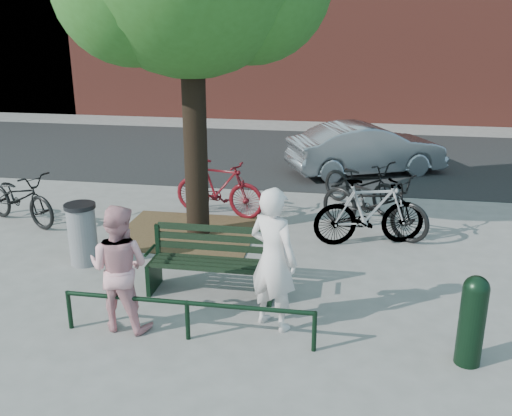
% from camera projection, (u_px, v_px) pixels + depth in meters
% --- Properties ---
extents(ground, '(90.00, 90.00, 0.00)m').
position_uv_depth(ground, '(212.00, 293.00, 7.95)').
color(ground, gray).
rests_on(ground, ground).
extents(dirt_pit, '(2.40, 2.00, 0.02)m').
position_uv_depth(dirt_pit, '(188.00, 232.00, 10.16)').
color(dirt_pit, brown).
rests_on(dirt_pit, ground).
extents(road, '(40.00, 7.00, 0.01)m').
position_uv_depth(road, '(286.00, 155.00, 15.88)').
color(road, black).
rests_on(road, ground).
extents(park_bench, '(1.74, 0.54, 0.97)m').
position_uv_depth(park_bench, '(213.00, 260.00, 7.87)').
color(park_bench, black).
rests_on(park_bench, ground).
extents(guard_railing, '(3.06, 0.06, 0.51)m').
position_uv_depth(guard_railing, '(187.00, 309.00, 6.70)').
color(guard_railing, black).
rests_on(guard_railing, ground).
extents(person_left, '(0.78, 0.69, 1.80)m').
position_uv_depth(person_left, '(273.00, 259.00, 6.84)').
color(person_left, silver).
rests_on(person_left, ground).
extents(person_right, '(0.83, 0.67, 1.59)m').
position_uv_depth(person_right, '(119.00, 268.00, 6.85)').
color(person_right, pink).
rests_on(person_right, ground).
extents(bollard, '(0.28, 0.28, 1.06)m').
position_uv_depth(bollard, '(472.00, 318.00, 6.18)').
color(bollard, black).
rests_on(bollard, ground).
extents(litter_bin, '(0.48, 0.48, 0.97)m').
position_uv_depth(litter_bin, '(82.00, 234.00, 8.77)').
color(litter_bin, gray).
rests_on(litter_bin, ground).
extents(bicycle_a, '(1.99, 1.34, 0.99)m').
position_uv_depth(bicycle_a, '(19.00, 197.00, 10.52)').
color(bicycle_a, black).
rests_on(bicycle_a, ground).
extents(bicycle_b, '(1.91, 0.90, 1.11)m').
position_uv_depth(bicycle_b, '(219.00, 188.00, 10.90)').
color(bicycle_b, '#550C12').
rests_on(bicycle_b, ground).
extents(bicycle_c, '(1.91, 1.79, 1.02)m').
position_uv_depth(bicycle_c, '(361.00, 184.00, 11.34)').
color(bicycle_c, black).
rests_on(bicycle_c, ground).
extents(bicycle_d, '(1.97, 1.02, 1.14)m').
position_uv_depth(bicycle_d, '(370.00, 212.00, 9.51)').
color(bicycle_d, gray).
rests_on(bicycle_d, ground).
extents(bicycle_e, '(2.18, 1.69, 1.10)m').
position_uv_depth(bicycle_e, '(374.00, 203.00, 10.01)').
color(bicycle_e, black).
rests_on(bicycle_e, ground).
extents(parked_car, '(3.97, 2.76, 1.24)m').
position_uv_depth(parked_car, '(367.00, 149.00, 13.81)').
color(parked_car, gray).
rests_on(parked_car, ground).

